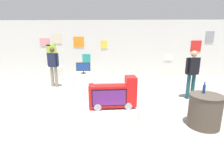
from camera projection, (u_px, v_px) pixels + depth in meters
ground_plane at (102, 120)px, 4.58m from camera, size 30.00×30.00×0.00m
back_wall_display at (111, 49)px, 9.32m from camera, size 12.89×0.13×2.84m
main_display_pedestal at (112, 113)px, 4.63m from camera, size 1.43×1.43×0.31m
novelty_firetruck_tv at (113, 95)px, 4.51m from camera, size 1.22×0.54×0.80m
display_pedestal_left_rear at (84, 81)px, 7.07m from camera, size 0.85×0.85×0.66m
tv_on_left_rear at (83, 68)px, 6.92m from camera, size 0.55×0.22×0.42m
display_pedestal_center_rear at (55, 74)px, 8.49m from camera, size 0.76×0.76×0.66m
tv_on_center_rear at (54, 63)px, 8.36m from camera, size 0.39×0.20×0.32m
side_table_round at (205, 111)px, 4.17m from camera, size 0.75×0.75×0.78m
bottle_on_side_table at (204, 89)px, 4.18m from camera, size 0.06×0.06×0.28m
shopper_browsing_near_truck at (53, 64)px, 7.31m from camera, size 0.53×0.32×1.63m
shopper_browsing_rear at (192, 71)px, 5.93m from camera, size 0.53×0.32×1.62m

